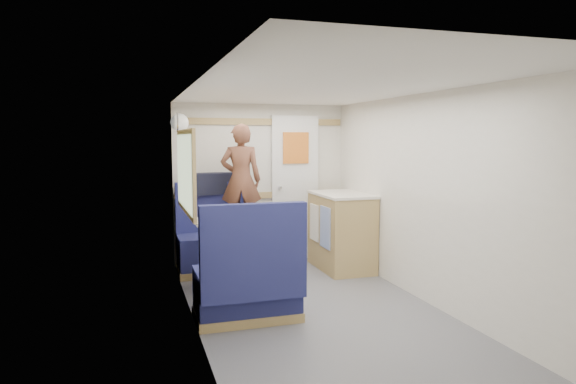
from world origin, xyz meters
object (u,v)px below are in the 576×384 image
object	(u,v)px
tray	(237,224)
tumbler_right	(243,217)
bench_near	(248,287)
dome_light	(180,122)
person	(241,180)
tumbler_left	(221,221)
orange_fruit	(253,218)
dinette_table	(229,238)
galley_counter	(341,231)
wine_glass	(233,213)
duffel_bag	(212,183)
salt_grinder	(221,217)
pepper_grinder	(226,219)
bench_far	(216,247)
bread_loaf	(246,214)
beer_glass	(240,214)
tumbler_mid	(214,216)
cheese_block	(246,225)

from	to	relation	value
tray	tumbler_right	xyz separation A→B (m)	(0.10, 0.17, 0.04)
bench_near	dome_light	distance (m)	2.28
person	tumbler_left	distance (m)	1.06
orange_fruit	dinette_table	bearing A→B (deg)	154.19
galley_counter	wine_glass	size ratio (longest dim) A/B	5.48
duffel_bag	salt_grinder	size ratio (longest dim) A/B	5.80
tumbler_right	duffel_bag	bearing A→B (deg)	97.24
tumbler_left	pepper_grinder	bearing A→B (deg)	57.93
person	orange_fruit	distance (m)	0.92
bench_far	duffel_bag	world-z (taller)	duffel_bag
tumbler_left	salt_grinder	world-z (taller)	tumbler_left
bench_near	duffel_bag	xyz separation A→B (m)	(0.01, 1.98, 0.73)
duffel_bag	bread_loaf	distance (m)	0.98
salt_grinder	tumbler_right	bearing A→B (deg)	-30.79
dome_light	bread_loaf	bearing A→B (deg)	-46.58
galley_counter	pepper_grinder	distance (m)	1.66
bread_loaf	orange_fruit	bearing A→B (deg)	-90.00
wine_glass	beer_glass	size ratio (longest dim) A/B	1.54
bench_near	person	world-z (taller)	person
dome_light	salt_grinder	distance (m)	1.26
person	tumbler_mid	xyz separation A→B (m)	(-0.41, -0.58, -0.32)
person	beer_glass	bearing A→B (deg)	91.20
wine_glass	person	bearing A→B (deg)	73.49
duffel_bag	cheese_block	bearing A→B (deg)	-99.97
person	beer_glass	distance (m)	0.66
dinette_table	duffel_bag	distance (m)	1.21
tumbler_right	bread_loaf	xyz separation A→B (m)	(0.08, 0.20, -0.00)
tumbler_mid	tray	bearing A→B (deg)	-62.57
beer_glass	bench_far	bearing A→B (deg)	102.61
person	beer_glass	world-z (taller)	person
bench_far	tumbler_right	size ratio (longest dim) A/B	10.48
orange_fruit	beer_glass	xyz separation A→B (m)	(-0.07, 0.29, 0.00)
bench_far	tumbler_mid	world-z (taller)	bench_far
salt_grinder	galley_counter	bearing A→B (deg)	15.41
bench_far	tumbler_left	bearing A→B (deg)	-96.30
wine_glass	tumbler_mid	xyz separation A→B (m)	(-0.13, 0.36, -0.07)
tray	tumbler_mid	distance (m)	0.38
bench_near	tray	distance (m)	0.83
bench_near	pepper_grinder	xyz separation A→B (m)	(-0.04, 0.81, 0.47)
dome_light	orange_fruit	world-z (taller)	dome_light
dinette_table	orange_fruit	world-z (taller)	orange_fruit
bench_far	tumbler_right	world-z (taller)	bench_far
dome_light	salt_grinder	xyz separation A→B (m)	(0.33, -0.72, -0.98)
person	duffel_bag	xyz separation A→B (m)	(-0.28, 0.37, -0.07)
bench_near	bread_loaf	size ratio (longest dim) A/B	4.50
beer_glass	tray	bearing A→B (deg)	-106.29
tray	salt_grinder	world-z (taller)	salt_grinder
tumbler_mid	tumbler_right	size ratio (longest dim) A/B	1.12
bench_near	cheese_block	distance (m)	0.68
person	beer_glass	size ratio (longest dim) A/B	11.80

